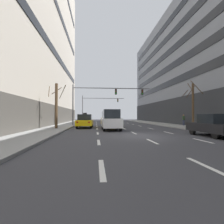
{
  "coord_description": "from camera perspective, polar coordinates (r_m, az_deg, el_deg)",
  "views": [
    {
      "loc": [
        -3.3,
        -13.02,
        1.52
      ],
      "look_at": [
        -0.01,
        22.02,
        2.21
      ],
      "focal_mm": 28.17,
      "sensor_mm": 36.0,
      "label": 1
    }
  ],
  "objects": [
    {
      "name": "ground_plane",
      "position": [
        13.51,
        8.87,
        -7.57
      ],
      "size": [
        120.0,
        120.0,
        0.0
      ],
      "primitive_type": "plane",
      "color": "#38383D"
    },
    {
      "name": "lane_stripe_l2_s10",
      "position": [
        45.16,
        -1.18,
        -3.05
      ],
      "size": [
        0.16,
        2.0,
        0.01
      ],
      "primitive_type": "cube",
      "color": "silver",
      "rests_on": "ground"
    },
    {
      "name": "lane_stripe_l2_s9",
      "position": [
        40.18,
        -0.65,
        -3.29
      ],
      "size": [
        0.16,
        2.0,
        0.01
      ],
      "primitive_type": "cube",
      "color": "silver",
      "rests_on": "ground"
    },
    {
      "name": "lane_stripe_l1_s9",
      "position": [
        40.05,
        -5.11,
        -3.3
      ],
      "size": [
        0.16,
        2.0,
        0.01
      ],
      "primitive_type": "cube",
      "color": "silver",
      "rests_on": "ground"
    },
    {
      "name": "taxi_driving_0",
      "position": [
        23.82,
        -1.29,
        -2.3
      ],
      "size": [
        1.84,
        4.3,
        2.25
      ],
      "color": "black",
      "rests_on": "ground"
    },
    {
      "name": "lane_stripe_l3_s4",
      "position": [
        16.4,
        17.79,
        -6.38
      ],
      "size": [
        0.16,
        2.0,
        0.01
      ],
      "primitive_type": "cube",
      "color": "silver",
      "rests_on": "ground"
    },
    {
      "name": "lane_stripe_l2_s4",
      "position": [
        15.45,
        7.03,
        -6.75
      ],
      "size": [
        0.16,
        2.0,
        0.01
      ],
      "primitive_type": "cube",
      "color": "silver",
      "rests_on": "ground"
    },
    {
      "name": "lane_stripe_l3_s7",
      "position": [
        30.73,
        6.7,
        -3.95
      ],
      "size": [
        0.16,
        2.0,
        0.01
      ],
      "primitive_type": "cube",
      "color": "silver",
      "rests_on": "ground"
    },
    {
      "name": "lane_stripe_l3_s5",
      "position": [
        21.07,
        12.42,
        -5.23
      ],
      "size": [
        0.16,
        2.0,
        0.01
      ],
      "primitive_type": "cube",
      "color": "silver",
      "rests_on": "ground"
    },
    {
      "name": "lane_stripe_l1_s4",
      "position": [
        15.1,
        -4.68,
        -6.89
      ],
      "size": [
        0.16,
        2.0,
        0.01
      ],
      "primitive_type": "cube",
      "color": "silver",
      "rests_on": "ground"
    },
    {
      "name": "lane_stripe_l1_s7",
      "position": [
        30.06,
        -5.02,
        -4.02
      ],
      "size": [
        0.16,
        2.0,
        0.01
      ],
      "primitive_type": "cube",
      "color": "silver",
      "rests_on": "ground"
    },
    {
      "name": "lane_stripe_l2_s8",
      "position": [
        35.21,
        0.02,
        -3.6
      ],
      "size": [
        0.16,
        2.0,
        0.01
      ],
      "primitive_type": "cube",
      "color": "silver",
      "rests_on": "ground"
    },
    {
      "name": "car_parked_1",
      "position": [
        14.65,
        30.09,
        -3.79
      ],
      "size": [
        1.86,
        4.36,
        1.63
      ],
      "color": "black",
      "rests_on": "ground"
    },
    {
      "name": "lane_stripe_l2_s7",
      "position": [
        30.24,
        0.91,
        -4.0
      ],
      "size": [
        0.16,
        2.0,
        0.01
      ],
      "primitive_type": "cube",
      "color": "silver",
      "rests_on": "ground"
    },
    {
      "name": "lane_stripe_l1_s8",
      "position": [
        35.05,
        -5.07,
        -3.61
      ],
      "size": [
        0.16,
        2.0,
        0.01
      ],
      "primitive_type": "cube",
      "color": "silver",
      "rests_on": "ground"
    },
    {
      "name": "car_driving_2",
      "position": [
        18.18,
        -0.3,
        -2.59
      ],
      "size": [
        1.87,
        4.4,
        2.12
      ],
      "color": "black",
      "rests_on": "ground"
    },
    {
      "name": "pedestrian_0",
      "position": [
        26.19,
        22.2,
        -2.17
      ],
      "size": [
        0.49,
        0.32,
        1.52
      ],
      "color": "#383D59",
      "rests_on": "sidewalk_right"
    },
    {
      "name": "lane_stripe_l3_s9",
      "position": [
        40.56,
        3.74,
        -3.27
      ],
      "size": [
        0.16,
        2.0,
        0.01
      ],
      "primitive_type": "cube",
      "color": "silver",
      "rests_on": "ground"
    },
    {
      "name": "lane_stripe_l1_s2",
      "position": [
        5.25,
        -3.33,
        -17.92
      ],
      "size": [
        0.16,
        2.0,
        0.01
      ],
      "primitive_type": "cube",
      "color": "silver",
      "rests_on": "ground"
    },
    {
      "name": "sidewalk_left",
      "position": [
        13.88,
        -24.8,
        -7.02
      ],
      "size": [
        3.29,
        80.0,
        0.14
      ],
      "primitive_type": "cube",
      "color": "gray",
      "rests_on": "ground"
    },
    {
      "name": "lane_stripe_l3_s6",
      "position": [
        25.87,
        9.03,
        -4.48
      ],
      "size": [
        0.16,
        2.0,
        0.01
      ],
      "primitive_type": "cube",
      "color": "silver",
      "rests_on": "ground"
    },
    {
      "name": "lane_stripe_l1_s3",
      "position": [
        10.13,
        -4.34,
        -9.73
      ],
      "size": [
        0.16,
        2.0,
        0.01
      ],
      "primitive_type": "cube",
      "color": "silver",
      "rests_on": "ground"
    },
    {
      "name": "lane_stripe_l1_s5",
      "position": [
        20.08,
        -4.85,
        -5.46
      ],
      "size": [
        0.16,
        2.0,
        0.01
      ],
      "primitive_type": "cube",
      "color": "silver",
      "rests_on": "ground"
    },
    {
      "name": "taxi_driving_1",
      "position": [
        21.92,
        -8.74,
        -2.95
      ],
      "size": [
        2.01,
        4.49,
        1.84
      ],
      "color": "black",
      "rests_on": "ground"
    },
    {
      "name": "lane_stripe_l3_s8",
      "position": [
        35.63,
        5.02,
        -3.57
      ],
      "size": [
        0.16,
        2.0,
        0.01
      ],
      "primitive_type": "cube",
      "color": "silver",
      "rests_on": "ground"
    },
    {
      "name": "lane_stripe_l2_s3",
      "position": [
        10.65,
        12.89,
        -9.28
      ],
      "size": [
        0.16,
        2.0,
        0.01
      ],
      "primitive_type": "cube",
      "color": "silver",
      "rests_on": "ground"
    },
    {
      "name": "lane_stripe_l2_s5",
      "position": [
        20.34,
        4.0,
        -5.4
      ],
      "size": [
        0.16,
        2.0,
        0.01
      ],
      "primitive_type": "cube",
      "color": "silver",
      "rests_on": "ground"
    },
    {
      "name": "traffic_signal_1",
      "position": [
        45.74,
        -5.28,
        2.81
      ],
      "size": [
        10.86,
        0.34,
        6.52
      ],
      "color": "#4C4C51",
      "rests_on": "sidewalk_left"
    },
    {
      "name": "lane_stripe_l3_s10",
      "position": [
        45.5,
        2.75,
        -3.04
      ],
      "size": [
        0.16,
        2.0,
        0.01
      ],
      "primitive_type": "cube",
      "color": "silver",
      "rests_on": "ground"
    },
    {
      "name": "lane_stripe_l2_s2",
      "position": [
        6.19,
        28.08,
        -15.16
      ],
      "size": [
        0.16,
        2.0,
        0.01
      ],
      "primitive_type": "cube",
      "color": "silver",
      "rests_on": "ground"
    },
    {
      "name": "lane_stripe_l1_s10",
      "position": [
        45.04,
        -5.14,
        -3.06
      ],
      "size": [
        0.16,
        2.0,
        0.01
      ],
      "primitive_type": "cube",
      "color": "silver",
      "rests_on": "ground"
    },
    {
      "name": "lane_stripe_l2_s6",
      "position": [
        25.28,
        2.15,
        -4.57
      ],
      "size": [
        0.16,
        2.0,
        0.01
      ],
      "primitive_type": "cube",
      "color": "silver",
      "rests_on": "ground"
    },
    {
      "name": "traffic_signal_0",
      "position": [
        26.53,
        -3.22,
        5.38
      ],
      "size": [
        11.73,
        0.35,
        5.99
      ],
      "color": "#4C4C51",
      "rests_on": "sidewalk_left"
    },
    {
      "name": "street_tree_1",
      "position": [
        20.04,
        -17.63,
        2.19
      ],
      "size": [
        1.98,
        1.97,
        4.86
      ],
      "color": "#4C3823",
      "rests_on": "sidewalk_left"
    },
    {
      "name": "lane_stripe_l3_s3",
      "position": [
        11.99,
        27.33,
        -8.27
      ],
      "size": [
        0.16,
        2.0,
        0.01
      ],
      "primitive_type": "cube",
      "color": "silver",
      "rests_on": "ground"
    },
    {
      "name": "lane_stripe_l1_s6",
      "position": [
        25.06,
        -4.96,
        -4.59
      ],
      "size": [
        0.16,
        2.0,
        0.01
      ],
      "primitive_type": "cube",
      "color": "silver",
      "rests_on": "ground"
    },
    {
      "name": "street_tree_0",
      "position": [
        21.61,
        24.73,
        2.39
      ],
      "size": [
        2.03,
        2.04,
        5.15
      ],
      "color": "#4C3823",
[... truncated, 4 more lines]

